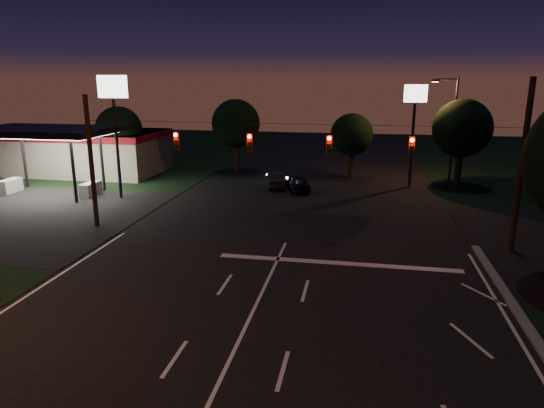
# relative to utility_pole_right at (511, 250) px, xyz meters

# --- Properties ---
(ground) EXTENTS (140.00, 140.00, 0.00)m
(ground) POSITION_rel_utility_pole_right_xyz_m (-12.00, -15.00, 0.00)
(ground) COLOR black
(ground) RESTS_ON ground
(stop_bar) EXTENTS (12.00, 0.50, 0.01)m
(stop_bar) POSITION_rel_utility_pole_right_xyz_m (-9.00, -3.50, 0.01)
(stop_bar) COLOR silver
(stop_bar) RESTS_ON ground
(utility_pole_right) EXTENTS (0.30, 0.30, 9.00)m
(utility_pole_right) POSITION_rel_utility_pole_right_xyz_m (0.00, 0.00, 0.00)
(utility_pole_right) COLOR black
(utility_pole_right) RESTS_ON ground
(utility_pole_left) EXTENTS (0.28, 0.28, 8.00)m
(utility_pole_left) POSITION_rel_utility_pole_right_xyz_m (-24.00, 0.00, 0.00)
(utility_pole_left) COLOR black
(utility_pole_left) RESTS_ON ground
(signal_span) EXTENTS (24.00, 0.40, 1.56)m
(signal_span) POSITION_rel_utility_pole_right_xyz_m (-12.00, -0.04, 5.50)
(signal_span) COLOR black
(signal_span) RESTS_ON ground
(gas_station) EXTENTS (14.20, 16.10, 5.25)m
(gas_station) POSITION_rel_utility_pole_right_xyz_m (-33.86, 15.39, 2.38)
(gas_station) COLOR gray
(gas_station) RESTS_ON ground
(pole_sign_left_near) EXTENTS (2.20, 0.30, 9.10)m
(pole_sign_left_near) POSITION_rel_utility_pole_right_xyz_m (-26.00, 7.00, 6.98)
(pole_sign_left_near) COLOR black
(pole_sign_left_near) RESTS_ON ground
(pole_sign_right) EXTENTS (1.80, 0.30, 8.40)m
(pole_sign_right) POSITION_rel_utility_pole_right_xyz_m (-4.00, 15.00, 6.24)
(pole_sign_right) COLOR black
(pole_sign_right) RESTS_ON ground
(street_light_right_far) EXTENTS (2.20, 0.35, 9.00)m
(street_light_right_far) POSITION_rel_utility_pole_right_xyz_m (-0.76, 17.00, 5.24)
(street_light_right_far) COLOR black
(street_light_right_far) RESTS_ON ground
(tree_far_a) EXTENTS (4.20, 4.20, 6.42)m
(tree_far_a) POSITION_rel_utility_pole_right_xyz_m (-29.98, 15.12, 4.26)
(tree_far_a) COLOR black
(tree_far_a) RESTS_ON ground
(tree_far_b) EXTENTS (4.60, 4.60, 6.98)m
(tree_far_b) POSITION_rel_utility_pole_right_xyz_m (-19.98, 19.13, 4.61)
(tree_far_b) COLOR black
(tree_far_b) RESTS_ON ground
(tree_far_c) EXTENTS (3.80, 3.80, 5.86)m
(tree_far_c) POSITION_rel_utility_pole_right_xyz_m (-8.98, 18.10, 3.90)
(tree_far_c) COLOR black
(tree_far_c) RESTS_ON ground
(tree_far_d) EXTENTS (4.80, 4.80, 7.30)m
(tree_far_d) POSITION_rel_utility_pole_right_xyz_m (0.02, 16.13, 4.83)
(tree_far_d) COLOR black
(tree_far_d) RESTS_ON ground
(car_oncoming_a) EXTENTS (2.68, 4.19, 1.33)m
(car_oncoming_a) POSITION_rel_utility_pole_right_xyz_m (-13.00, 11.81, 0.66)
(car_oncoming_a) COLOR black
(car_oncoming_a) RESTS_ON ground
(car_oncoming_b) EXTENTS (2.26, 4.10, 1.28)m
(car_oncoming_b) POSITION_rel_utility_pole_right_xyz_m (-15.02, 12.86, 0.64)
(car_oncoming_b) COLOR black
(car_oncoming_b) RESTS_ON ground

